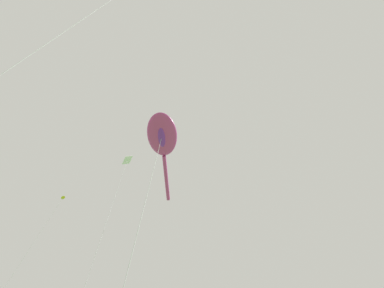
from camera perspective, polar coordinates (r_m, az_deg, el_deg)
The scene contains 3 objects.
big_show_kite at distance 19.71m, azimuth -6.01°, elevation 1.26°, with size 6.77×6.16×18.57m.
small_kite_streamer_purple at distance 32.40m, azimuth -26.23°, elevation -12.34°, with size 1.57×2.89×23.34m.
small_kite_bird_shape at distance 26.12m, azimuth -13.52°, elevation -5.07°, with size 2.40×3.62×23.49m.
Camera 1 is at (-6.07, 1.33, 1.79)m, focal length 26.42 mm.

